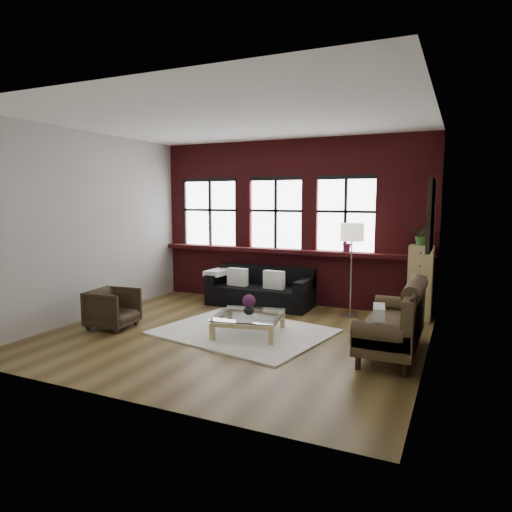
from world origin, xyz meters
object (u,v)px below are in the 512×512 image
at_px(coffee_table, 249,325).
at_px(drawer_chest, 420,283).
at_px(floor_lamp, 351,266).
at_px(dark_sofa, 260,287).
at_px(vintage_settee, 392,318).
at_px(armchair, 113,308).
at_px(vase, 249,309).

bearing_deg(coffee_table, drawer_chest, 41.55).
bearing_deg(floor_lamp, coffee_table, -123.39).
bearing_deg(coffee_table, dark_sofa, 109.07).
distance_m(vintage_settee, coffee_table, 2.11).
distance_m(vintage_settee, armchair, 4.29).
bearing_deg(drawer_chest, coffee_table, -138.45).
height_order(coffee_table, floor_lamp, floor_lamp).
bearing_deg(drawer_chest, dark_sofa, -176.11).
relative_size(drawer_chest, floor_lamp, 0.72).
relative_size(dark_sofa, coffee_table, 2.02).
xyz_separation_m(coffee_table, vase, (0.00, -0.00, 0.25)).
distance_m(dark_sofa, coffee_table, 1.93).
bearing_deg(armchair, vase, -81.76).
distance_m(armchair, coffee_table, 2.24).
distance_m(vase, floor_lamp, 2.14).
xyz_separation_m(armchair, drawer_chest, (4.44, 2.55, 0.33)).
xyz_separation_m(coffee_table, drawer_chest, (2.27, 2.01, 0.48)).
relative_size(dark_sofa, vintage_settee, 1.11).
bearing_deg(drawer_chest, floor_lamp, -166.31).
distance_m(vase, drawer_chest, 3.05).
distance_m(armchair, floor_lamp, 4.06).
bearing_deg(coffee_table, armchair, -166.05).
bearing_deg(vintage_settee, armchair, -172.03).
bearing_deg(dark_sofa, armchair, -123.14).
bearing_deg(drawer_chest, vintage_settee, -95.61).
distance_m(drawer_chest, floor_lamp, 1.19).
distance_m(dark_sofa, vase, 1.92).
height_order(coffee_table, vase, vase).
height_order(drawer_chest, floor_lamp, floor_lamp).
bearing_deg(vase, coffee_table, 90.00).
relative_size(coffee_table, vase, 5.92).
bearing_deg(dark_sofa, vintage_settee, -33.02).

